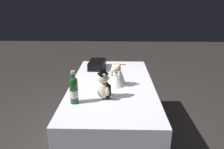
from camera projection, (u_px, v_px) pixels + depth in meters
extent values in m
plane|color=#2D2826|center=(112.00, 140.00, 2.43)|extent=(12.00, 12.00, 0.00)
cube|color=white|center=(112.00, 113.00, 2.31)|extent=(1.64, 0.86, 0.71)
ellipsoid|color=beige|center=(103.00, 90.00, 1.84)|extent=(0.11, 0.10, 0.15)
cube|color=black|center=(107.00, 90.00, 1.85)|extent=(0.11, 0.08, 0.11)
sphere|color=beige|center=(103.00, 78.00, 1.80)|extent=(0.09, 0.09, 0.09)
sphere|color=beige|center=(107.00, 78.00, 1.81)|extent=(0.04, 0.04, 0.04)
sphere|color=beige|center=(104.00, 76.00, 1.76)|extent=(0.03, 0.03, 0.03)
sphere|color=beige|center=(102.00, 73.00, 1.81)|extent=(0.03, 0.03, 0.03)
ellipsoid|color=beige|center=(107.00, 92.00, 1.79)|extent=(0.03, 0.03, 0.08)
ellipsoid|color=beige|center=(102.00, 86.00, 1.89)|extent=(0.03, 0.03, 0.08)
sphere|color=beige|center=(111.00, 96.00, 1.85)|extent=(0.05, 0.05, 0.05)
sphere|color=beige|center=(108.00, 93.00, 1.90)|extent=(0.05, 0.05, 0.05)
cylinder|color=black|center=(103.00, 74.00, 1.78)|extent=(0.09, 0.09, 0.01)
cylinder|color=black|center=(103.00, 71.00, 1.77)|extent=(0.06, 0.06, 0.05)
cone|color=white|center=(117.00, 79.00, 2.11)|extent=(0.17, 0.17, 0.15)
ellipsoid|color=white|center=(117.00, 73.00, 2.09)|extent=(0.08, 0.07, 0.06)
sphere|color=beige|center=(117.00, 69.00, 2.07)|extent=(0.09, 0.09, 0.09)
sphere|color=beige|center=(115.00, 70.00, 2.05)|extent=(0.04, 0.04, 0.04)
sphere|color=beige|center=(114.00, 65.00, 2.08)|extent=(0.03, 0.03, 0.03)
sphere|color=beige|center=(119.00, 66.00, 2.04)|extent=(0.03, 0.03, 0.03)
ellipsoid|color=beige|center=(111.00, 73.00, 2.10)|extent=(0.03, 0.03, 0.08)
ellipsoid|color=beige|center=(119.00, 75.00, 2.05)|extent=(0.03, 0.03, 0.08)
cone|color=white|center=(119.00, 74.00, 2.13)|extent=(0.19, 0.18, 0.16)
cylinder|color=#1B5120|center=(74.00, 93.00, 1.75)|extent=(0.07, 0.07, 0.19)
sphere|color=#1B5120|center=(73.00, 81.00, 1.71)|extent=(0.07, 0.07, 0.07)
cylinder|color=#1B5120|center=(73.00, 76.00, 1.70)|extent=(0.03, 0.03, 0.07)
cylinder|color=silver|center=(73.00, 72.00, 1.69)|extent=(0.03, 0.03, 0.03)
cylinder|color=silver|center=(74.00, 94.00, 1.75)|extent=(0.07, 0.07, 0.07)
cylinder|color=maroon|center=(121.00, 64.00, 2.81)|extent=(0.03, 0.12, 0.01)
cone|color=silver|center=(117.00, 64.00, 2.82)|extent=(0.01, 0.02, 0.01)
cube|color=black|center=(97.00, 64.00, 2.66)|extent=(0.33, 0.21, 0.09)
cube|color=#B7B7BF|center=(104.00, 64.00, 2.66)|extent=(0.04, 0.01, 0.02)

